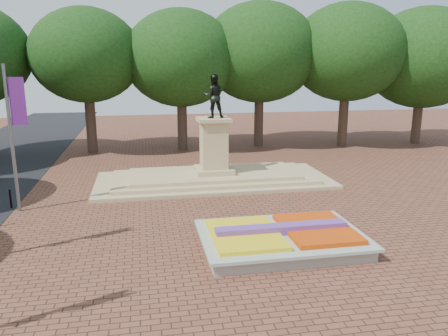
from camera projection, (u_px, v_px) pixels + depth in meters
name	position (u px, v px, depth m)	size (l,w,h in m)	color
ground	(244.00, 230.00, 18.84)	(90.00, 90.00, 0.00)	brown
flower_bed	(282.00, 238.00, 17.02)	(6.30, 4.30, 0.91)	gray
monument	(214.00, 168.00, 26.27)	(14.00, 6.00, 6.40)	tan
tree_row_back	(222.00, 68.00, 34.90)	(44.80, 8.80, 10.43)	#3C2920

